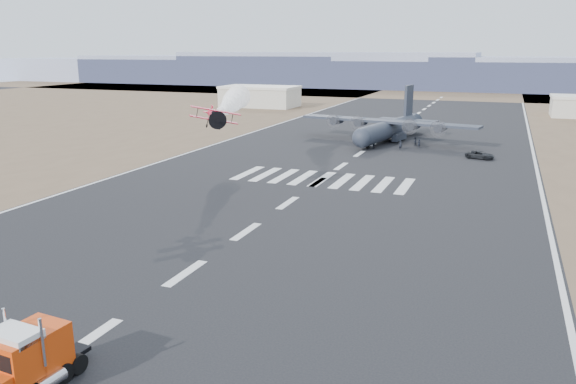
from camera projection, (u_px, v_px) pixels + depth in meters
The scene contains 21 objects.
ground at pixel (89, 340), 36.59m from camera, with size 500.00×500.00×0.00m, color black.
scrub_far at pixel (448, 93), 244.50m from camera, with size 500.00×80.00×0.00m, color brown.
runway_markings at pixel (341, 166), 90.82m from camera, with size 60.00×260.00×0.01m, color silver, non-canonical shape.
ridge_seg_a at pixel (120, 70), 338.11m from camera, with size 150.00×50.00×13.00m, color #878FAC.
ridge_seg_b at pixel (216, 69), 315.16m from camera, with size 150.00×50.00×15.00m, color #878FAC.
ridge_seg_c at pixel (326, 69), 292.22m from camera, with size 150.00×50.00×17.00m, color #878FAC.
ridge_seg_d at pixel (455, 75), 270.01m from camera, with size 150.00×50.00×13.00m, color #878FAC.
hangar_left at pixel (260, 96), 184.98m from camera, with size 24.50×14.50×6.70m.
semi_truck at pixel (20, 363), 30.39m from camera, with size 3.40×8.70×3.86m.
aerobatic_biplane at pixel (213, 116), 68.57m from camera, with size 6.02×5.75×2.94m.
smoke_trail at pixel (234, 100), 87.77m from camera, with size 9.24×22.51×3.86m.
transport_aircraft at pixel (390, 127), 115.74m from camera, with size 37.34×30.59×10.80m.
support_vehicle at pixel (480, 155), 96.92m from camera, with size 2.22×4.82×1.34m, color black.
crew_a at pixel (400, 145), 105.68m from camera, with size 0.63×0.52×1.73m, color black.
crew_b at pixel (415, 142), 109.97m from camera, with size 0.81×0.50×1.67m, color black.
crew_c at pixel (354, 137), 115.70m from camera, with size 1.13×0.53×1.76m, color black.
crew_d at pixel (356, 140), 111.17m from camera, with size 1.01×0.52×1.73m, color black.
crew_e at pixel (362, 142), 108.79m from camera, with size 0.92×0.56×1.87m, color black.
crew_f at pixel (374, 144), 106.93m from camera, with size 1.63×0.53×1.75m, color black.
crew_g at pixel (419, 144), 107.52m from camera, with size 0.61×0.50×1.68m, color black.
crew_h at pixel (367, 138), 114.07m from camera, with size 0.89×0.55×1.83m, color black.
Camera 1 is at (24.06, -26.16, 18.37)m, focal length 35.00 mm.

